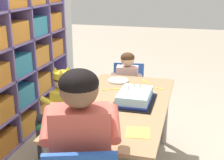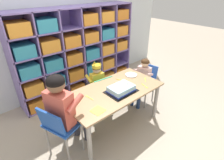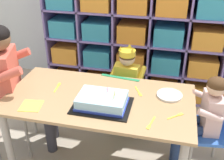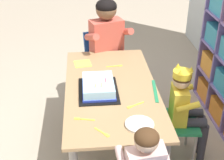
{
  "view_description": "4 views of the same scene",
  "coord_description": "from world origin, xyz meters",
  "px_view_note": "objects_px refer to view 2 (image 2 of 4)",
  "views": [
    {
      "loc": [
        -2.05,
        -0.48,
        1.5
      ],
      "look_at": [
        0.06,
        0.08,
        0.78
      ],
      "focal_mm": 49.54,
      "sensor_mm": 36.0,
      "label": 1
    },
    {
      "loc": [
        -1.35,
        -1.49,
        1.88
      ],
      "look_at": [
        0.01,
        0.04,
        0.76
      ],
      "focal_mm": 28.4,
      "sensor_mm": 36.0,
      "label": 2
    },
    {
      "loc": [
        0.47,
        -1.59,
        1.69
      ],
      "look_at": [
        0.09,
        0.04,
        0.76
      ],
      "focal_mm": 44.1,
      "sensor_mm": 36.0,
      "label": 3
    },
    {
      "loc": [
        2.11,
        -0.19,
        1.87
      ],
      "look_at": [
        -0.04,
        0.01,
        0.67
      ],
      "focal_mm": 51.96,
      "sensor_mm": 36.0,
      "label": 4
    }
  ],
  "objects_px": {
    "activity_table": "(113,96)",
    "fork_at_table_front_edge": "(145,86)",
    "classroom_chair_guest_side": "(145,80)",
    "paper_plate_stack": "(131,75)",
    "classroom_chair_blue": "(100,90)",
    "fork_scattered_mid_table": "(145,80)",
    "adult_helper_seated": "(64,106)",
    "guest_at_table_side": "(142,77)",
    "fork_near_cake_tray": "(120,80)",
    "fork_near_child_seat": "(89,97)",
    "birthday_cake_on_tray": "(121,89)",
    "classroom_chair_adult_side": "(59,126)",
    "child_with_crown": "(96,80)"
  },
  "relations": [
    {
      "from": "paper_plate_stack",
      "to": "guest_at_table_side",
      "type": "bearing_deg",
      "value": -5.48
    },
    {
      "from": "guest_at_table_side",
      "to": "fork_near_child_seat",
      "type": "height_order",
      "value": "guest_at_table_side"
    },
    {
      "from": "adult_helper_seated",
      "to": "activity_table",
      "type": "bearing_deg",
      "value": -112.28
    },
    {
      "from": "adult_helper_seated",
      "to": "birthday_cake_on_tray",
      "type": "height_order",
      "value": "adult_helper_seated"
    },
    {
      "from": "fork_near_cake_tray",
      "to": "fork_scattered_mid_table",
      "type": "bearing_deg",
      "value": -156.71
    },
    {
      "from": "classroom_chair_blue",
      "to": "child_with_crown",
      "type": "bearing_deg",
      "value": -89.41
    },
    {
      "from": "classroom_chair_adult_side",
      "to": "child_with_crown",
      "type": "bearing_deg",
      "value": -78.03
    },
    {
      "from": "classroom_chair_blue",
      "to": "fork_at_table_front_edge",
      "type": "distance_m",
      "value": 0.76
    },
    {
      "from": "adult_helper_seated",
      "to": "birthday_cake_on_tray",
      "type": "xyz_separation_m",
      "value": [
        0.74,
        -0.14,
        -0.03
      ]
    },
    {
      "from": "classroom_chair_blue",
      "to": "birthday_cake_on_tray",
      "type": "bearing_deg",
      "value": 91.01
    },
    {
      "from": "guest_at_table_side",
      "to": "fork_at_table_front_edge",
      "type": "xyz_separation_m",
      "value": [
        -0.35,
        -0.33,
        0.1
      ]
    },
    {
      "from": "adult_helper_seated",
      "to": "guest_at_table_side",
      "type": "height_order",
      "value": "adult_helper_seated"
    },
    {
      "from": "activity_table",
      "to": "paper_plate_stack",
      "type": "distance_m",
      "value": 0.52
    },
    {
      "from": "child_with_crown",
      "to": "fork_near_child_seat",
      "type": "xyz_separation_m",
      "value": [
        -0.46,
        -0.48,
        0.11
      ]
    },
    {
      "from": "classroom_chair_guest_side",
      "to": "paper_plate_stack",
      "type": "xyz_separation_m",
      "value": [
        -0.36,
        0.01,
        0.22
      ]
    },
    {
      "from": "fork_scattered_mid_table",
      "to": "adult_helper_seated",
      "type": "bearing_deg",
      "value": -47.87
    },
    {
      "from": "classroom_chair_adult_side",
      "to": "paper_plate_stack",
      "type": "distance_m",
      "value": 1.31
    },
    {
      "from": "activity_table",
      "to": "fork_near_cake_tray",
      "type": "bearing_deg",
      "value": 27.48
    },
    {
      "from": "fork_at_table_front_edge",
      "to": "classroom_chair_guest_side",
      "type": "bearing_deg",
      "value": -39.58
    },
    {
      "from": "classroom_chair_guest_side",
      "to": "fork_near_child_seat",
      "type": "distance_m",
      "value": 1.22
    },
    {
      "from": "fork_near_child_seat",
      "to": "birthday_cake_on_tray",
      "type": "bearing_deg",
      "value": 61.64
    },
    {
      "from": "adult_helper_seated",
      "to": "fork_near_cake_tray",
      "type": "height_order",
      "value": "adult_helper_seated"
    },
    {
      "from": "activity_table",
      "to": "classroom_chair_adult_side",
      "type": "xyz_separation_m",
      "value": [
        -0.81,
        0.01,
        -0.05
      ]
    },
    {
      "from": "fork_scattered_mid_table",
      "to": "fork_near_cake_tray",
      "type": "relative_size",
      "value": 0.79
    },
    {
      "from": "birthday_cake_on_tray",
      "to": "activity_table",
      "type": "bearing_deg",
      "value": 116.76
    },
    {
      "from": "activity_table",
      "to": "fork_near_child_seat",
      "type": "relative_size",
      "value": 9.68
    },
    {
      "from": "classroom_chair_blue",
      "to": "guest_at_table_side",
      "type": "xyz_separation_m",
      "value": [
        0.64,
        -0.33,
        0.15
      ]
    },
    {
      "from": "fork_near_child_seat",
      "to": "fork_scattered_mid_table",
      "type": "bearing_deg",
      "value": 73.8
    },
    {
      "from": "classroom_chair_blue",
      "to": "child_with_crown",
      "type": "relative_size",
      "value": 0.76
    },
    {
      "from": "classroom_chair_guest_side",
      "to": "birthday_cake_on_tray",
      "type": "distance_m",
      "value": 0.87
    },
    {
      "from": "activity_table",
      "to": "fork_scattered_mid_table",
      "type": "xyz_separation_m",
      "value": [
        0.55,
        -0.1,
        0.09
      ]
    },
    {
      "from": "classroom_chair_blue",
      "to": "paper_plate_stack",
      "type": "distance_m",
      "value": 0.56
    },
    {
      "from": "classroom_chair_blue",
      "to": "fork_at_table_front_edge",
      "type": "height_order",
      "value": "classroom_chair_blue"
    },
    {
      "from": "child_with_crown",
      "to": "fork_scattered_mid_table",
      "type": "height_order",
      "value": "child_with_crown"
    },
    {
      "from": "child_with_crown",
      "to": "classroom_chair_guest_side",
      "type": "bearing_deg",
      "value": 156.37
    },
    {
      "from": "paper_plate_stack",
      "to": "fork_near_cake_tray",
      "type": "relative_size",
      "value": 1.41
    },
    {
      "from": "activity_table",
      "to": "fork_at_table_front_edge",
      "type": "distance_m",
      "value": 0.46
    },
    {
      "from": "paper_plate_stack",
      "to": "fork_scattered_mid_table",
      "type": "relative_size",
      "value": 1.79
    },
    {
      "from": "fork_near_child_seat",
      "to": "paper_plate_stack",
      "type": "bearing_deg",
      "value": 89.01
    },
    {
      "from": "classroom_chair_adult_side",
      "to": "classroom_chair_guest_side",
      "type": "relative_size",
      "value": 1.11
    },
    {
      "from": "adult_helper_seated",
      "to": "paper_plate_stack",
      "type": "height_order",
      "value": "adult_helper_seated"
    },
    {
      "from": "guest_at_table_side",
      "to": "birthday_cake_on_tray",
      "type": "height_order",
      "value": "guest_at_table_side"
    },
    {
      "from": "adult_helper_seated",
      "to": "guest_at_table_side",
      "type": "relative_size",
      "value": 1.33
    },
    {
      "from": "adult_helper_seated",
      "to": "fork_scattered_mid_table",
      "type": "bearing_deg",
      "value": -115.25
    },
    {
      "from": "classroom_chair_guest_side",
      "to": "paper_plate_stack",
      "type": "distance_m",
      "value": 0.42
    },
    {
      "from": "adult_helper_seated",
      "to": "birthday_cake_on_tray",
      "type": "bearing_deg",
      "value": -119.54
    },
    {
      "from": "paper_plate_stack",
      "to": "fork_near_child_seat",
      "type": "relative_size",
      "value": 1.32
    },
    {
      "from": "fork_scattered_mid_table",
      "to": "fork_at_table_front_edge",
      "type": "bearing_deg",
      "value": -3.3
    },
    {
      "from": "adult_helper_seated",
      "to": "birthday_cake_on_tray",
      "type": "distance_m",
      "value": 0.76
    },
    {
      "from": "classroom_chair_blue",
      "to": "fork_scattered_mid_table",
      "type": "distance_m",
      "value": 0.74
    }
  ]
}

